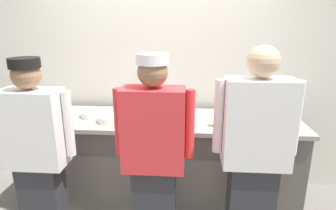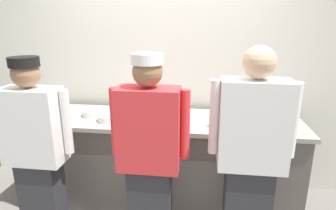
{
  "view_description": "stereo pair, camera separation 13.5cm",
  "coord_description": "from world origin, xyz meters",
  "px_view_note": "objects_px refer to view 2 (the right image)",
  "views": [
    {
      "loc": [
        0.3,
        -2.22,
        1.83
      ],
      "look_at": [
        0.11,
        0.36,
        1.07
      ],
      "focal_mm": 30.16,
      "sensor_mm": 36.0,
      "label": 1
    },
    {
      "loc": [
        0.43,
        -2.21,
        1.83
      ],
      "look_at": [
        0.11,
        0.36,
        1.07
      ],
      "focal_mm": 30.16,
      "sensor_mm": 36.0,
      "label": 2
    }
  ],
  "objects_px": {
    "chef_center": "(149,156)",
    "plate_stack_front": "(110,118)",
    "ramekin_green_sauce": "(241,125)",
    "chefs_knife": "(46,117)",
    "squeeze_bottle_primary": "(217,118)",
    "plate_stack_rear": "(94,113)",
    "sheet_tray": "(148,117)",
    "chef_near_left": "(37,151)",
    "ramekin_orange_sauce": "(179,123)",
    "mixing_bowl_steel": "(271,117)",
    "chef_far_right": "(251,157)"
  },
  "relations": [
    {
      "from": "plate_stack_rear",
      "to": "chef_near_left",
      "type": "bearing_deg",
      "value": -106.4
    },
    {
      "from": "plate_stack_rear",
      "to": "ramekin_green_sauce",
      "type": "height_order",
      "value": "plate_stack_rear"
    },
    {
      "from": "plate_stack_front",
      "to": "squeeze_bottle_primary",
      "type": "xyz_separation_m",
      "value": [
        1.0,
        -0.06,
        0.06
      ]
    },
    {
      "from": "plate_stack_front",
      "to": "squeeze_bottle_primary",
      "type": "bearing_deg",
      "value": -3.21
    },
    {
      "from": "plate_stack_front",
      "to": "chefs_knife",
      "type": "relative_size",
      "value": 0.84
    },
    {
      "from": "chef_center",
      "to": "mixing_bowl_steel",
      "type": "xyz_separation_m",
      "value": [
        1.02,
        0.72,
        0.11
      ]
    },
    {
      "from": "chef_center",
      "to": "sheet_tray",
      "type": "height_order",
      "value": "chef_center"
    },
    {
      "from": "chef_near_left",
      "to": "mixing_bowl_steel",
      "type": "height_order",
      "value": "chef_near_left"
    },
    {
      "from": "chef_center",
      "to": "plate_stack_rear",
      "type": "xyz_separation_m",
      "value": [
        -0.7,
        0.71,
        0.08
      ]
    },
    {
      "from": "sheet_tray",
      "to": "ramekin_orange_sauce",
      "type": "distance_m",
      "value": 0.37
    },
    {
      "from": "chef_center",
      "to": "plate_stack_rear",
      "type": "height_order",
      "value": "chef_center"
    },
    {
      "from": "ramekin_green_sauce",
      "to": "chefs_knife",
      "type": "distance_m",
      "value": 1.88
    },
    {
      "from": "plate_stack_rear",
      "to": "sheet_tray",
      "type": "distance_m",
      "value": 0.56
    },
    {
      "from": "chef_near_left",
      "to": "sheet_tray",
      "type": "distance_m",
      "value": 1.04
    },
    {
      "from": "mixing_bowl_steel",
      "to": "chefs_knife",
      "type": "height_order",
      "value": "mixing_bowl_steel"
    },
    {
      "from": "plate_stack_front",
      "to": "ramekin_orange_sauce",
      "type": "bearing_deg",
      "value": -4.28
    },
    {
      "from": "chef_near_left",
      "to": "chef_far_right",
      "type": "distance_m",
      "value": 1.65
    },
    {
      "from": "sheet_tray",
      "to": "chefs_knife",
      "type": "distance_m",
      "value": 1.01
    },
    {
      "from": "chef_far_right",
      "to": "plate_stack_rear",
      "type": "bearing_deg",
      "value": 154.91
    },
    {
      "from": "chefs_knife",
      "to": "chef_near_left",
      "type": "bearing_deg",
      "value": -67.19
    },
    {
      "from": "chef_near_left",
      "to": "sheet_tray",
      "type": "relative_size",
      "value": 3.91
    },
    {
      "from": "chef_center",
      "to": "squeeze_bottle_primary",
      "type": "bearing_deg",
      "value": 45.64
    },
    {
      "from": "sheet_tray",
      "to": "mixing_bowl_steel",
      "type": "bearing_deg",
      "value": 0.51
    },
    {
      "from": "chef_far_right",
      "to": "mixing_bowl_steel",
      "type": "distance_m",
      "value": 0.75
    },
    {
      "from": "chef_near_left",
      "to": "squeeze_bottle_primary",
      "type": "height_order",
      "value": "chef_near_left"
    },
    {
      "from": "plate_stack_front",
      "to": "sheet_tray",
      "type": "relative_size",
      "value": 0.57
    },
    {
      "from": "chef_far_right",
      "to": "squeeze_bottle_primary",
      "type": "distance_m",
      "value": 0.56
    },
    {
      "from": "chef_center",
      "to": "sheet_tray",
      "type": "relative_size",
      "value": 4.0
    },
    {
      "from": "mixing_bowl_steel",
      "to": "sheet_tray",
      "type": "distance_m",
      "value": 1.17
    },
    {
      "from": "ramekin_green_sauce",
      "to": "squeeze_bottle_primary",
      "type": "bearing_deg",
      "value": -172.12
    },
    {
      "from": "chef_near_left",
      "to": "squeeze_bottle_primary",
      "type": "relative_size",
      "value": 8.48
    },
    {
      "from": "ramekin_green_sauce",
      "to": "chefs_knife",
      "type": "xyz_separation_m",
      "value": [
        -1.87,
        0.02,
        -0.02
      ]
    },
    {
      "from": "plate_stack_rear",
      "to": "ramekin_orange_sauce",
      "type": "height_order",
      "value": "plate_stack_rear"
    },
    {
      "from": "chef_near_left",
      "to": "mixing_bowl_steel",
      "type": "relative_size",
      "value": 4.86
    },
    {
      "from": "plate_stack_rear",
      "to": "chef_far_right",
      "type": "bearing_deg",
      "value": -25.09
    },
    {
      "from": "chef_near_left",
      "to": "plate_stack_front",
      "type": "relative_size",
      "value": 6.88
    },
    {
      "from": "chefs_knife",
      "to": "ramekin_orange_sauce",
      "type": "bearing_deg",
      "value": -2.09
    },
    {
      "from": "mixing_bowl_steel",
      "to": "squeeze_bottle_primary",
      "type": "height_order",
      "value": "squeeze_bottle_primary"
    },
    {
      "from": "chef_near_left",
      "to": "mixing_bowl_steel",
      "type": "xyz_separation_m",
      "value": [
        1.93,
        0.71,
        0.13
      ]
    },
    {
      "from": "ramekin_orange_sauce",
      "to": "chefs_knife",
      "type": "relative_size",
      "value": 0.34
    },
    {
      "from": "chef_far_right",
      "to": "squeeze_bottle_primary",
      "type": "bearing_deg",
      "value": 115.05
    },
    {
      "from": "chef_center",
      "to": "squeeze_bottle_primary",
      "type": "height_order",
      "value": "chef_center"
    },
    {
      "from": "chef_center",
      "to": "plate_stack_front",
      "type": "bearing_deg",
      "value": 130.35
    },
    {
      "from": "plate_stack_rear",
      "to": "sheet_tray",
      "type": "xyz_separation_m",
      "value": [
        0.56,
        -0.0,
        -0.02
      ]
    },
    {
      "from": "chef_center",
      "to": "squeeze_bottle_primary",
      "type": "relative_size",
      "value": 8.69
    },
    {
      "from": "ramekin_orange_sauce",
      "to": "chefs_knife",
      "type": "distance_m",
      "value": 1.33
    },
    {
      "from": "ramekin_green_sauce",
      "to": "chefs_knife",
      "type": "relative_size",
      "value": 0.37
    },
    {
      "from": "chef_center",
      "to": "chefs_knife",
      "type": "distance_m",
      "value": 1.29
    },
    {
      "from": "chef_center",
      "to": "ramekin_orange_sauce",
      "type": "relative_size",
      "value": 17.28
    },
    {
      "from": "plate_stack_rear",
      "to": "ramekin_orange_sauce",
      "type": "relative_size",
      "value": 2.35
    }
  ]
}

